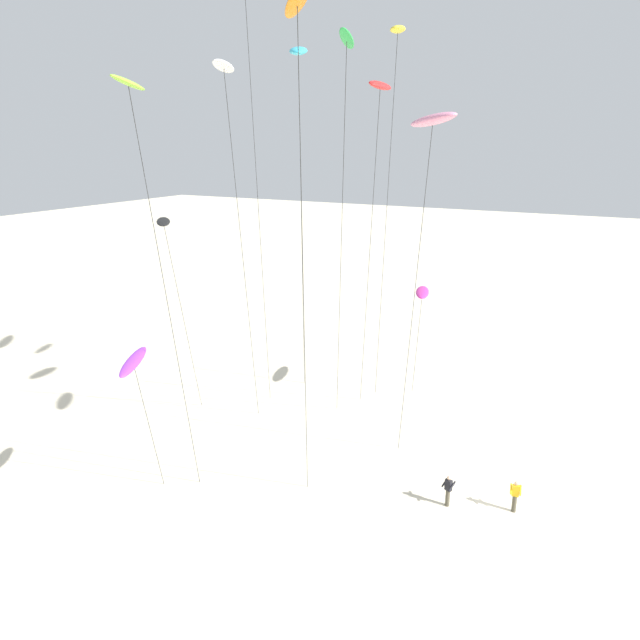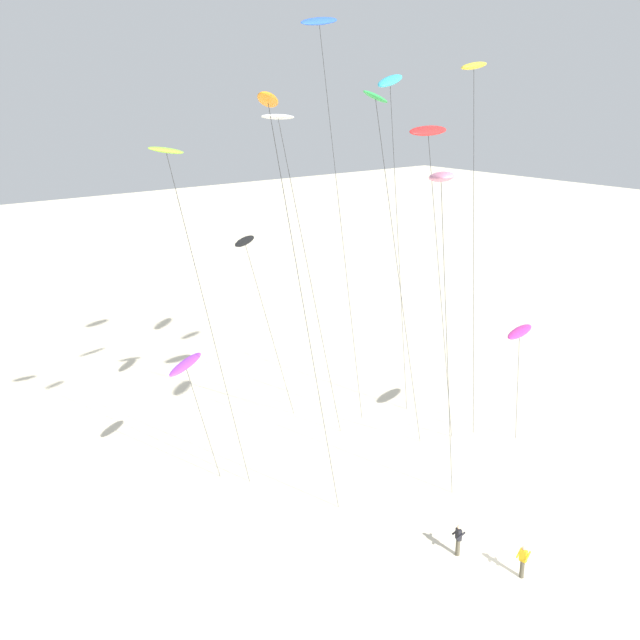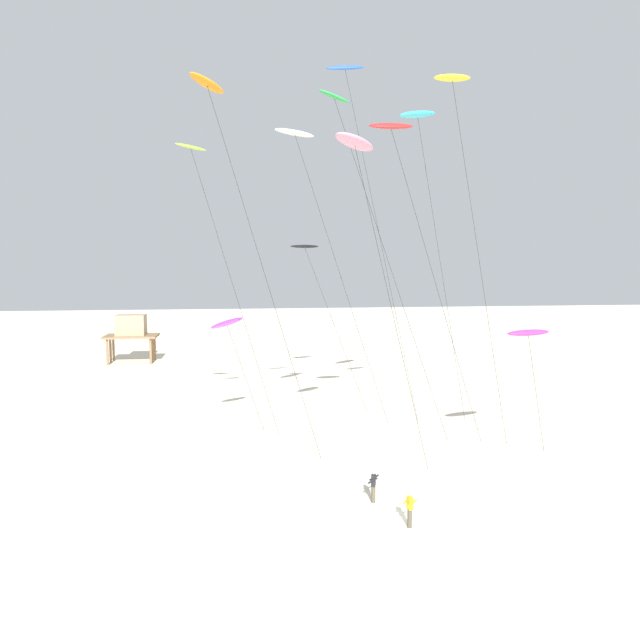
{
  "view_description": "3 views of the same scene",
  "coord_description": "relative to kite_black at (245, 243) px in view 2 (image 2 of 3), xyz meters",
  "views": [
    {
      "loc": [
        -26.51,
        -4.39,
        17.41
      ],
      "look_at": [
        -0.98,
        8.94,
        8.58
      ],
      "focal_mm": 32.85,
      "sensor_mm": 36.0,
      "label": 1
    },
    {
      "loc": [
        -26.09,
        -18.74,
        22.03
      ],
      "look_at": [
        -2.82,
        10.48,
        10.19
      ],
      "focal_mm": 42.02,
      "sensor_mm": 36.0,
      "label": 2
    },
    {
      "loc": [
        -7.73,
        -26.72,
        12.18
      ],
      "look_at": [
        -2.88,
        10.23,
        8.54
      ],
      "focal_mm": 33.05,
      "sensor_mm": 36.0,
      "label": 3
    }
  ],
  "objects": [
    {
      "name": "kite_yellow",
      "position": [
        7.63,
        -9.74,
        9.37
      ],
      "size": [
        6.66,
        3.48,
        23.19
      ],
      "color": "yellow",
      "rests_on": "ground"
    },
    {
      "name": "kite_purple",
      "position": [
        -5.76,
        -2.88,
        -5.29
      ],
      "size": [
        3.75,
        1.91,
        8.55
      ],
      "color": "purple",
      "rests_on": "ground"
    },
    {
      "name": "kite_magenta",
      "position": [
        12.55,
        -10.24,
        -5.34
      ],
      "size": [
        3.52,
        1.83,
        8.14
      ],
      "color": "#D8339E",
      "rests_on": "ground"
    },
    {
      "name": "ground_plane",
      "position": [
        3.07,
        -17.08,
        -13.25
      ],
      "size": [
        260.0,
        260.0,
        0.0
      ],
      "primitive_type": "plane",
      "color": "beige"
    },
    {
      "name": "kite_flyer_nearest",
      "position": [
        2.84,
        -18.46,
        -12.36
      ],
      "size": [
        0.58,
        0.61,
        1.67
      ],
      "color": "#4C4738",
      "rests_on": "ground"
    },
    {
      "name": "kite_cyan",
      "position": [
        7.24,
        -4.1,
        8.81
      ],
      "size": [
        6.61,
        3.78,
        22.68
      ],
      "color": "#33BFE0",
      "rests_on": "ground"
    },
    {
      "name": "kite_red",
      "position": [
        3.85,
        -10.39,
        6.45
      ],
      "size": [
        8.9,
        4.46,
        20.24
      ],
      "color": "red",
      "rests_on": "ground"
    },
    {
      "name": "kite_lime",
      "position": [
        -7.58,
        -5.91,
        5.49
      ],
      "size": [
        6.52,
        3.34,
        19.6
      ],
      "color": "#8CD833",
      "rests_on": "ground"
    },
    {
      "name": "kite_pink",
      "position": [
        1.06,
        -13.88,
        4.91
      ],
      "size": [
        6.5,
        4.17,
        18.67
      ],
      "color": "pink",
      "rests_on": "ground"
    },
    {
      "name": "kite_orange",
      "position": [
        -6.26,
        -11.72,
        7.84
      ],
      "size": [
        7.47,
        4.34,
        21.93
      ],
      "color": "orange",
      "rests_on": "ground"
    },
    {
      "name": "kite_green",
      "position": [
        0.81,
        -10.06,
        7.56
      ],
      "size": [
        9.69,
        4.99,
        21.85
      ],
      "color": "green",
      "rests_on": "ground"
    },
    {
      "name": "kite_flyer_middle",
      "position": [
        1.81,
        -15.44,
        -12.36
      ],
      "size": [
        0.66,
        0.68,
        1.67
      ],
      "color": "#4C4738",
      "rests_on": "ground"
    },
    {
      "name": "kite_white",
      "position": [
        -1.1,
        -5.12,
        6.88
      ],
      "size": [
        8.82,
        4.66,
        20.75
      ],
      "color": "white",
      "rests_on": "ground"
    },
    {
      "name": "kite_blue",
      "position": [
        2.33,
        -3.99,
        11.42
      ],
      "size": [
        7.8,
        3.92,
        25.46
      ],
      "color": "blue",
      "rests_on": "ground"
    },
    {
      "name": "kite_black",
      "position": [
        0.0,
        0.0,
        0.0
      ],
      "size": [
        6.79,
        4.0,
        13.58
      ],
      "color": "black",
      "rests_on": "ground"
    }
  ]
}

